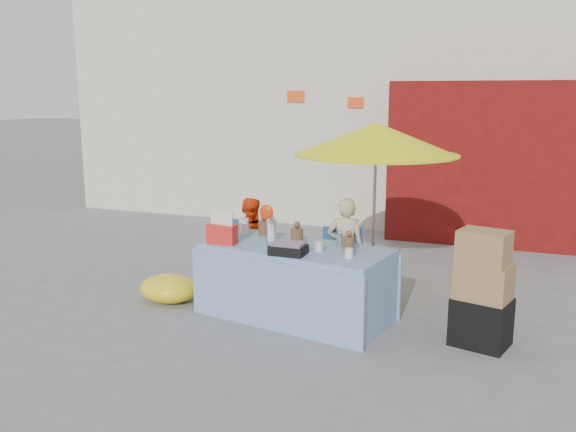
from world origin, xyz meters
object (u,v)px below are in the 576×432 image
at_px(chair_right, 341,280).
at_px(market_table, 294,281).
at_px(umbrella, 376,140).
at_px(box_stack, 483,293).
at_px(vendor_orange, 249,242).
at_px(chair_left, 245,269).
at_px(vendor_beige, 345,248).

bearing_deg(chair_right, market_table, -130.03).
bearing_deg(chair_right, umbrella, 29.94).
bearing_deg(box_stack, vendor_orange, 162.84).
xyz_separation_m(chair_left, vendor_beige, (1.25, 0.13, 0.35)).
xyz_separation_m(chair_left, vendor_orange, (0.00, 0.13, 0.32)).
distance_m(vendor_orange, umbrella, 2.04).
relative_size(market_table, vendor_orange, 1.94).
distance_m(vendor_beige, box_stack, 1.84).
bearing_deg(chair_right, vendor_orange, 160.63).
bearing_deg(vendor_orange, box_stack, 149.63).
xyz_separation_m(market_table, vendor_orange, (-0.91, 0.81, 0.16)).
height_order(market_table, umbrella, umbrella).
distance_m(market_table, chair_left, 1.14).
height_order(vendor_beige, umbrella, umbrella).
distance_m(market_table, vendor_beige, 0.90).
distance_m(vendor_orange, vendor_beige, 1.25).
bearing_deg(chair_right, chair_left, 166.79).
bearing_deg(umbrella, market_table, -123.91).
bearing_deg(vendor_beige, market_table, 53.72).
xyz_separation_m(vendor_beige, umbrella, (0.30, 0.15, 1.28)).
relative_size(chair_left, umbrella, 0.41).
bearing_deg(box_stack, chair_right, 155.15).
distance_m(chair_left, chair_right, 1.25).
bearing_deg(umbrella, box_stack, -38.18).
bearing_deg(vendor_beige, vendor_orange, -13.21).
height_order(chair_right, umbrella, umbrella).
xyz_separation_m(vendor_beige, box_stack, (1.62, -0.88, -0.08)).
xyz_separation_m(market_table, box_stack, (1.96, -0.08, 0.12)).
bearing_deg(box_stack, chair_left, 165.35).
height_order(market_table, chair_right, market_table).
bearing_deg(chair_right, box_stack, -38.06).
distance_m(umbrella, box_stack, 2.16).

